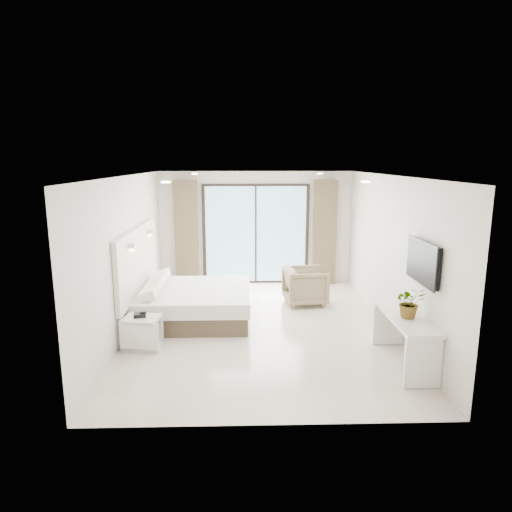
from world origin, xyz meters
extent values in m
plane|color=beige|center=(0.00, 0.00, 0.00)|extent=(6.20, 6.20, 0.00)
cube|color=silver|center=(0.00, 3.10, 1.35)|extent=(4.60, 0.02, 2.70)
cube|color=silver|center=(0.00, -3.10, 1.35)|extent=(4.60, 0.02, 2.70)
cube|color=silver|center=(-2.30, 0.00, 1.35)|extent=(0.02, 6.20, 2.70)
cube|color=silver|center=(2.30, 0.00, 1.35)|extent=(0.02, 6.20, 2.70)
cube|color=white|center=(0.00, 0.00, 2.70)|extent=(4.60, 6.20, 0.02)
cube|color=white|center=(-2.25, 0.50, 1.15)|extent=(0.08, 3.00, 1.20)
cube|color=black|center=(2.25, -1.57, 1.55)|extent=(0.06, 1.00, 0.58)
cube|color=black|center=(2.21, -1.57, 1.55)|extent=(0.02, 1.04, 0.62)
cube|color=black|center=(0.00, 3.07, 1.20)|extent=(2.56, 0.04, 2.42)
cube|color=#94CEED|center=(0.00, 3.04, 1.20)|extent=(2.40, 0.01, 2.30)
cube|color=brown|center=(-1.65, 2.96, 1.25)|extent=(0.55, 0.14, 2.50)
cube|color=brown|center=(1.65, 2.96, 1.25)|extent=(0.55, 0.14, 2.50)
cylinder|color=white|center=(-1.30, -1.80, 2.68)|extent=(0.12, 0.12, 0.02)
cylinder|color=white|center=(1.30, -1.80, 2.68)|extent=(0.12, 0.12, 0.02)
cylinder|color=white|center=(-1.30, 1.80, 2.68)|extent=(0.12, 0.12, 0.02)
cylinder|color=white|center=(1.30, 1.80, 2.68)|extent=(0.12, 0.12, 0.02)
cube|color=brown|center=(-1.24, 0.50, 0.16)|extent=(2.02, 1.92, 0.32)
cube|color=white|center=(-1.24, 0.50, 0.45)|extent=(2.10, 2.00, 0.26)
cube|color=white|center=(-1.95, -0.16, 0.66)|extent=(0.28, 0.40, 0.14)
cube|color=white|center=(-1.95, 0.27, 0.66)|extent=(0.28, 0.40, 0.14)
cube|color=white|center=(-1.95, 0.72, 0.66)|extent=(0.28, 0.40, 0.14)
cube|color=white|center=(-1.95, 1.15, 0.66)|extent=(0.28, 0.40, 0.14)
cube|color=white|center=(-1.94, -0.84, 0.49)|extent=(0.62, 0.53, 0.05)
cube|color=white|center=(-1.94, -0.84, 0.03)|extent=(0.62, 0.53, 0.05)
cube|color=white|center=(-1.94, -1.04, 0.25)|extent=(0.56, 0.14, 0.46)
cube|color=white|center=(-1.94, -0.64, 0.25)|extent=(0.56, 0.14, 0.46)
cube|color=black|center=(-1.96, -0.83, 0.54)|extent=(0.21, 0.18, 0.06)
cube|color=white|center=(2.04, -1.57, 0.74)|extent=(0.51, 1.62, 0.06)
cube|color=white|center=(2.04, -2.30, 0.35)|extent=(0.49, 0.06, 0.71)
cube|color=white|center=(2.04, -0.83, 0.35)|extent=(0.49, 0.06, 0.71)
imported|color=#33662D|center=(2.04, -1.69, 0.95)|extent=(0.41, 0.46, 0.35)
imported|color=#917D5F|center=(0.99, 1.36, 0.42)|extent=(0.86, 0.90, 0.84)
camera|label=1|loc=(-0.31, -7.78, 2.96)|focal=32.00mm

